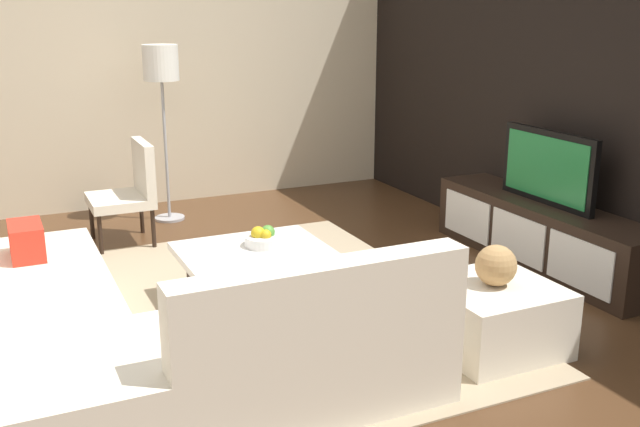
# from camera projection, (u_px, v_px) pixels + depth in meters

# --- Properties ---
(ground_plane) EXTENTS (14.00, 14.00, 0.00)m
(ground_plane) POSITION_uv_depth(u_px,v_px,m) (253.00, 317.00, 4.79)
(ground_plane) COLOR #4C301C
(feature_wall_back) EXTENTS (6.40, 0.12, 2.80)m
(feature_wall_back) POSITION_uv_depth(u_px,v_px,m) (586.00, 84.00, 5.50)
(feature_wall_back) COLOR black
(feature_wall_back) RESTS_ON ground
(side_wall_left) EXTENTS (0.12, 5.20, 2.80)m
(side_wall_left) POSITION_uv_depth(u_px,v_px,m) (159.00, 64.00, 7.28)
(side_wall_left) COLOR beige
(side_wall_left) RESTS_ON ground
(area_rug) EXTENTS (3.34, 2.78, 0.01)m
(area_rug) POSITION_uv_depth(u_px,v_px,m) (248.00, 310.00, 4.88)
(area_rug) COLOR tan
(area_rug) RESTS_ON ground
(media_console) EXTENTS (2.12, 0.49, 0.50)m
(media_console) POSITION_uv_depth(u_px,v_px,m) (542.00, 234.00, 5.69)
(media_console) COLOR black
(media_console) RESTS_ON ground
(television) EXTENTS (0.97, 0.06, 0.56)m
(television) POSITION_uv_depth(u_px,v_px,m) (548.00, 167.00, 5.55)
(television) COLOR black
(television) RESTS_ON media_console
(sectional_couch) EXTENTS (2.54, 2.32, 0.84)m
(sectional_couch) POSITION_uv_depth(u_px,v_px,m) (125.00, 333.00, 3.89)
(sectional_couch) COLOR beige
(sectional_couch) RESTS_ON ground
(coffee_table) EXTENTS (1.08, 0.99, 0.38)m
(coffee_table) POSITION_uv_depth(u_px,v_px,m) (261.00, 281.00, 4.87)
(coffee_table) COLOR black
(coffee_table) RESTS_ON ground
(accent_chair_near) EXTENTS (0.56, 0.51, 0.87)m
(accent_chair_near) POSITION_uv_depth(u_px,v_px,m) (131.00, 187.00, 6.18)
(accent_chair_near) COLOR black
(accent_chair_near) RESTS_ON ground
(floor_lamp) EXTENTS (0.32, 0.32, 1.63)m
(floor_lamp) POSITION_uv_depth(u_px,v_px,m) (161.00, 74.00, 6.60)
(floor_lamp) COLOR #A5A5AA
(floor_lamp) RESTS_ON ground
(ottoman) EXTENTS (0.70, 0.70, 0.40)m
(ottoman) POSITION_uv_depth(u_px,v_px,m) (492.00, 317.00, 4.31)
(ottoman) COLOR beige
(ottoman) RESTS_ON ground
(fruit_bowl) EXTENTS (0.28, 0.28, 0.14)m
(fruit_bowl) POSITION_uv_depth(u_px,v_px,m) (265.00, 238.00, 5.00)
(fruit_bowl) COLOR silver
(fruit_bowl) RESTS_ON coffee_table
(decorative_ball) EXTENTS (0.24, 0.24, 0.24)m
(decorative_ball) POSITION_uv_depth(u_px,v_px,m) (496.00, 265.00, 4.22)
(decorative_ball) COLOR #AD8451
(decorative_ball) RESTS_ON ottoman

